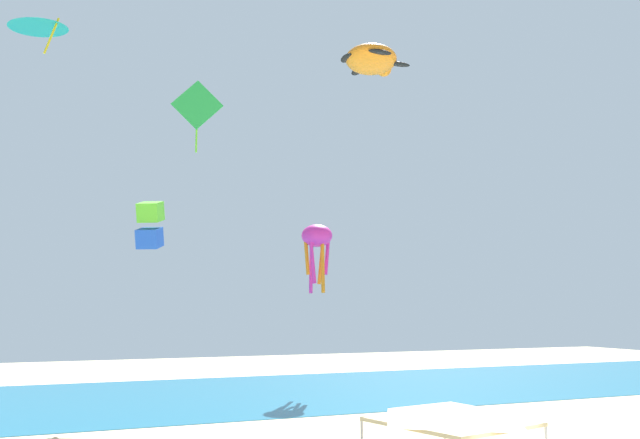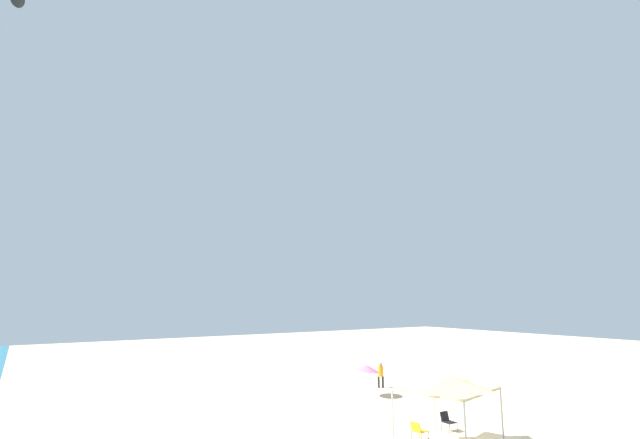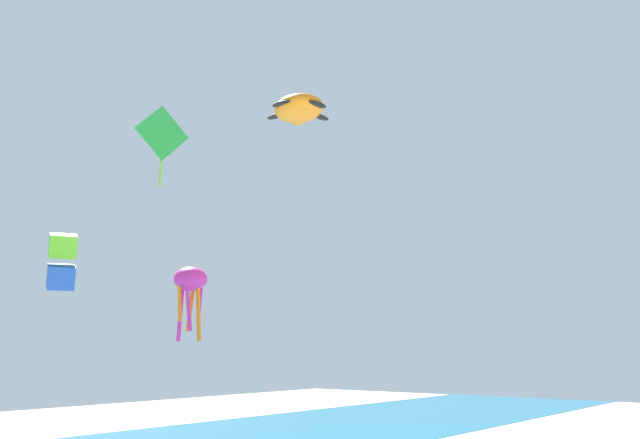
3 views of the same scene
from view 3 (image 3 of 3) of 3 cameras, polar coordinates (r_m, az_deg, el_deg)
The scene contains 4 objects.
kite_diamond_green at distance 32.51m, azimuth -12.49°, elevation 6.52°, with size 2.50×0.75×3.69m.
kite_box_lime at distance 34.67m, azimuth -19.88°, elevation -3.16°, with size 1.71×1.80×2.74m.
kite_octopus_magenta at distance 44.89m, azimuth -10.30°, elevation -5.00°, with size 2.05×2.05×4.55m.
kite_turtle_orange at distance 40.58m, azimuth -1.71°, elevation 8.79°, with size 4.56×4.59×1.55m.
Camera 3 is at (-23.49, -5.05, 5.91)m, focal length 40.14 mm.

